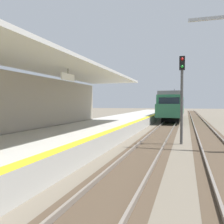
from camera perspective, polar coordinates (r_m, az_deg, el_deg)
station_platform at (r=17.20m, az=-4.48°, el=-4.55°), size 5.00×80.00×0.91m
station_building_with_canopy at (r=12.52m, az=-23.19°, el=2.89°), size 4.85×24.00×4.43m
track_pair_nearest_platform at (r=20.12m, az=11.63°, el=-4.76°), size 2.34×120.00×0.16m
track_pair_middle at (r=20.09m, az=21.37°, el=-4.88°), size 2.34×120.00×0.16m
approaching_train at (r=36.85m, az=14.19°, el=1.65°), size 2.93×19.60×4.76m
rail_signal_post at (r=14.91m, az=16.14°, el=4.90°), size 0.32×0.34×5.20m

